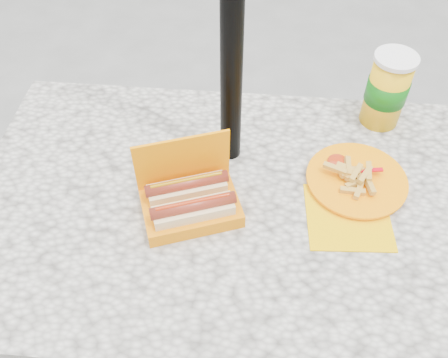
# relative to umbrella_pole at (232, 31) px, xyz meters

# --- Properties ---
(ground) EXTENTS (60.00, 60.00, 0.00)m
(ground) POSITION_rel_umbrella_pole_xyz_m (0.00, -0.16, -1.10)
(ground) COLOR slate
(picnic_table) EXTENTS (1.20, 0.80, 0.75)m
(picnic_table) POSITION_rel_umbrella_pole_xyz_m (0.00, -0.16, -0.46)
(picnic_table) COLOR beige
(picnic_table) RESTS_ON ground
(umbrella_pole) EXTENTS (0.05, 0.05, 2.20)m
(umbrella_pole) POSITION_rel_umbrella_pole_xyz_m (0.00, 0.00, 0.00)
(umbrella_pole) COLOR black
(umbrella_pole) RESTS_ON ground
(hotdog_box) EXTENTS (0.25, 0.21, 0.18)m
(hotdog_box) POSITION_rel_umbrella_pole_xyz_m (-0.07, -0.20, -0.31)
(hotdog_box) COLOR #FF8900
(hotdog_box) RESTS_ON picnic_table
(fries_plate) EXTENTS (0.25, 0.33, 0.05)m
(fries_plate) POSITION_rel_umbrella_pole_xyz_m (0.31, -0.08, -0.34)
(fries_plate) COLOR #F4B600
(fries_plate) RESTS_ON picnic_table
(soda_cup) EXTENTS (0.11, 0.11, 0.20)m
(soda_cup) POSITION_rel_umbrella_pole_xyz_m (0.39, 0.16, -0.25)
(soda_cup) COLOR yellow
(soda_cup) RESTS_ON picnic_table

